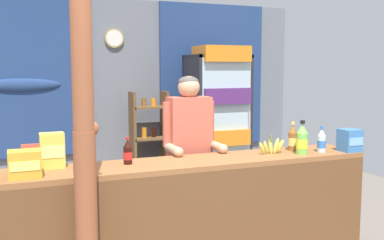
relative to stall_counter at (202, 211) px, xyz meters
name	(u,v)px	position (x,y,z in m)	size (l,w,h in m)	color
back_wall_curtained	(112,94)	(-0.10, 2.84, 0.74)	(5.33, 0.22, 2.55)	slate
stall_counter	(202,211)	(0.00, 0.00, 0.00)	(2.87, 0.48, 0.95)	#935B33
timber_post	(84,140)	(-0.91, -0.25, 0.65)	(0.17, 0.14, 2.54)	#995133
drink_fridge	(218,114)	(1.18, 2.23, 0.49)	(0.75, 0.64, 1.94)	#232328
bottle_shelf_rack	(149,141)	(0.32, 2.52, 0.13)	(0.48, 0.28, 1.36)	brown
plastic_lawn_chair	(44,179)	(-1.05, 1.81, -0.08)	(0.45, 0.45, 0.86)	#E5563D
shopkeeper	(189,145)	(0.11, 0.54, 0.42)	(0.48, 0.42, 1.60)	#28282D
soda_bottle_lime_soda	(302,140)	(0.90, 0.00, 0.50)	(0.10, 0.10, 0.28)	#75C64C
soda_bottle_iced_tea	(293,138)	(0.93, 0.17, 0.49)	(0.08, 0.08, 0.25)	brown
soda_bottle_water	(322,141)	(1.11, 0.01, 0.47)	(0.07, 0.07, 0.22)	silver
soda_bottle_cola	(128,153)	(-0.53, 0.16, 0.47)	(0.07, 0.07, 0.20)	black
soda_bottle_grape_soda	(84,155)	(-0.85, 0.17, 0.47)	(0.06, 0.06, 0.22)	#56286B
snack_box_choco_powder	(25,164)	(-1.26, 0.01, 0.47)	(0.21, 0.16, 0.18)	gold
snack_box_instant_noodle	(52,150)	(-1.07, 0.24, 0.50)	(0.17, 0.12, 0.25)	#EAD14C
snack_box_biscuit	(350,140)	(1.36, -0.05, 0.47)	(0.16, 0.16, 0.19)	#3D75B7
banana_bunch	(272,146)	(0.69, 0.11, 0.44)	(0.26, 0.06, 0.16)	#CCC14C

